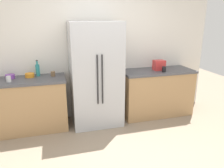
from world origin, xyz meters
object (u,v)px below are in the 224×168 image
(bottle_a, at_px, (38,70))
(bowl_a, at_px, (30,75))
(toaster, at_px, (159,65))
(cup_a, at_px, (9,79))
(cup_c, at_px, (53,74))
(cup_b, at_px, (164,69))
(refrigerator, at_px, (96,75))
(bowl_b, at_px, (10,76))

(bottle_a, height_order, bowl_a, bottle_a)
(bottle_a, bearing_deg, toaster, -4.04)
(cup_a, relative_size, cup_c, 1.07)
(toaster, relative_size, cup_a, 2.28)
(bottle_a, xyz_separation_m, cup_b, (2.30, -0.34, -0.06))
(toaster, bearing_deg, refrigerator, -177.44)
(refrigerator, distance_m, toaster, 1.29)
(refrigerator, height_order, bottle_a, refrigerator)
(toaster, relative_size, cup_b, 2.03)
(bowl_b, bearing_deg, cup_c, -3.52)
(bottle_a, height_order, cup_b, bottle_a)
(cup_a, xyz_separation_m, bowl_b, (-0.01, 0.22, -0.01))
(cup_c, bearing_deg, bottle_a, 161.30)
(toaster, bearing_deg, bowl_a, 177.29)
(refrigerator, height_order, cup_b, refrigerator)
(refrigerator, bearing_deg, cup_c, 169.94)
(bottle_a, distance_m, cup_a, 0.52)
(refrigerator, bearing_deg, cup_a, -178.23)
(toaster, relative_size, cup_c, 2.44)
(bottle_a, relative_size, cup_c, 3.26)
(refrigerator, distance_m, bowl_b, 1.46)
(bottle_a, bearing_deg, refrigerator, -12.34)
(bowl_b, bearing_deg, cup_b, -6.10)
(cup_a, bearing_deg, bowl_a, 35.32)
(cup_b, bearing_deg, bowl_b, 173.90)
(bowl_a, bearing_deg, bottle_a, 18.99)
(cup_a, bearing_deg, toaster, 2.14)
(cup_b, bearing_deg, bowl_a, 173.21)
(toaster, xyz_separation_m, cup_b, (0.02, -0.18, -0.04))
(cup_a, height_order, bowl_b, cup_a)
(cup_a, xyz_separation_m, cup_c, (0.70, 0.18, -0.00))
(refrigerator, bearing_deg, bowl_b, 173.11)
(toaster, relative_size, bowl_a, 1.38)
(cup_c, bearing_deg, bowl_a, 174.24)
(cup_a, distance_m, cup_c, 0.72)
(bottle_a, xyz_separation_m, cup_a, (-0.44, -0.26, -0.07))
(refrigerator, bearing_deg, cup_b, -5.21)
(cup_c, bearing_deg, toaster, -2.11)
(bottle_a, height_order, cup_a, bottle_a)
(cup_b, bearing_deg, bottle_a, 171.66)
(cup_a, relative_size, bowl_a, 0.61)
(cup_a, xyz_separation_m, bowl_a, (0.30, 0.22, -0.01))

